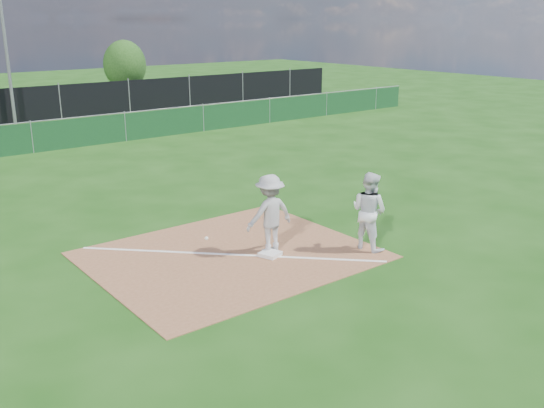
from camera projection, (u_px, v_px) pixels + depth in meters
The scene contains 10 objects.
ground at pixel (81, 177), 20.53m from camera, with size 90.00×90.00×0.00m, color #15410E.
infield_dirt at pixel (231, 255), 13.75m from camera, with size 6.00×5.00×0.02m, color brown.
foul_line at pixel (231, 254), 13.75m from camera, with size 0.08×7.00×0.01m, color white.
green_fence at pixel (32, 138), 24.12m from camera, with size 44.00×0.05×1.20m, color #0F3719.
light_pole at pixel (5, 43), 29.80m from camera, with size 0.16×0.16×8.00m, color slate.
first_base at pixel (270, 254), 13.68m from camera, with size 0.41×0.41×0.09m, color silver.
play_at_first at pixel (270, 214), 13.72m from camera, with size 2.40×0.75×1.81m.
runner at pixel (369, 211), 13.93m from camera, with size 0.89×0.70×1.84m, color silver.
car_right at pixel (41, 98), 35.93m from camera, with size 1.78×4.38×1.27m, color black.
tree_right at pixel (125, 65), 44.68m from camera, with size 3.12×3.12×3.70m.
Camera 1 is at (-7.16, -9.66, 5.15)m, focal length 40.00 mm.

